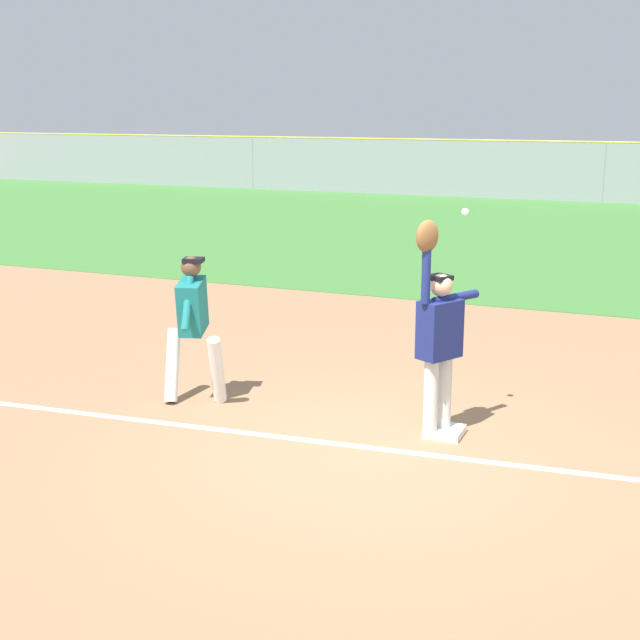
# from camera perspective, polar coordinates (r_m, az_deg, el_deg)

# --- Properties ---
(ground_plane) EXTENTS (75.90, 75.90, 0.00)m
(ground_plane) POSITION_cam_1_polar(r_m,az_deg,el_deg) (8.93, 3.38, -8.49)
(ground_plane) COLOR #936D4C
(outfield_grass) EXTENTS (54.77, 17.87, 0.01)m
(outfield_grass) POSITION_cam_1_polar(r_m,az_deg,el_deg) (24.10, 15.83, 5.18)
(outfield_grass) COLOR #3D7533
(outfield_grass) RESTS_ON ground_plane
(chalk_foul_line) EXTENTS (11.97, 1.01, 0.01)m
(chalk_foul_line) POSITION_cam_1_polar(r_m,az_deg,el_deg) (10.36, -15.39, -5.76)
(chalk_foul_line) COLOR white
(chalk_foul_line) RESTS_ON ground_plane
(first_base) EXTENTS (0.38, 0.38, 0.08)m
(first_base) POSITION_cam_1_polar(r_m,az_deg,el_deg) (9.43, 8.03, -7.11)
(first_base) COLOR white
(first_base) RESTS_ON ground_plane
(fielder) EXTENTS (0.53, 0.83, 2.28)m
(fielder) POSITION_cam_1_polar(r_m,az_deg,el_deg) (9.06, 7.63, -0.79)
(fielder) COLOR silver
(fielder) RESTS_ON ground_plane
(runner) EXTENTS (0.85, 0.83, 1.72)m
(runner) POSITION_cam_1_polar(r_m,az_deg,el_deg) (10.14, -8.19, 0.03)
(runner) COLOR white
(runner) RESTS_ON ground_plane
(baseball) EXTENTS (0.07, 0.07, 0.07)m
(baseball) POSITION_cam_1_polar(r_m,az_deg,el_deg) (9.21, 9.33, 6.89)
(baseball) COLOR white
(outfield_fence) EXTENTS (54.85, 0.08, 2.12)m
(outfield_fence) POSITION_cam_1_polar(r_m,az_deg,el_deg) (32.85, 17.84, 9.05)
(outfield_fence) COLOR #93999E
(outfield_fence) RESTS_ON ground_plane
(parked_car_blue) EXTENTS (4.46, 2.23, 1.25)m
(parked_car_blue) POSITION_cam_1_polar(r_m,az_deg,el_deg) (37.77, 4.67, 9.59)
(parked_car_blue) COLOR #23389E
(parked_car_blue) RESTS_ON ground_plane
(parked_car_white) EXTENTS (4.50, 2.32, 1.25)m
(parked_car_white) POSITION_cam_1_polar(r_m,az_deg,el_deg) (36.55, 12.88, 9.16)
(parked_car_white) COLOR white
(parked_car_white) RESTS_ON ground_plane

